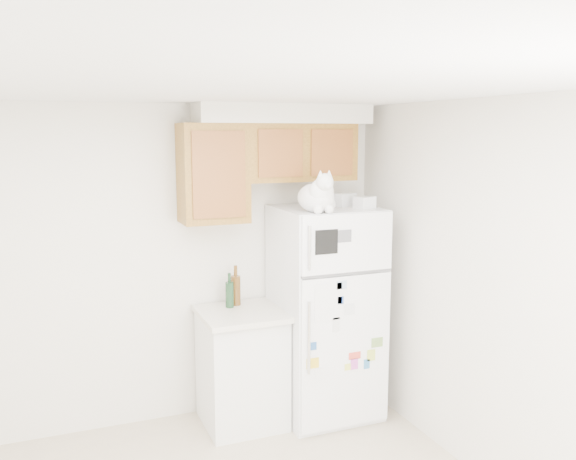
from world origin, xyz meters
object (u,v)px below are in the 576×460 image
cat (318,196)px  bottle_amber (236,285)px  refrigerator (326,312)px  storage_box_back (343,199)px  storage_box_front (364,202)px  bottle_green (229,290)px  base_counter (242,367)px

cat → bottle_amber: bearing=136.3°
refrigerator → storage_box_back: 0.92m
storage_box_front → bottle_amber: size_ratio=0.47×
cat → storage_box_back: size_ratio=2.55×
storage_box_front → bottle_amber: 1.21m
cat → bottle_green: 1.04m
bottle_green → bottle_amber: 0.08m
bottle_green → bottle_amber: bottle_amber is taller
base_counter → cat: (0.51, -0.31, 1.36)m
refrigerator → base_counter: refrigerator is taller
refrigerator → storage_box_front: (0.25, -0.15, 0.89)m
bottle_green → storage_box_front: bearing=-19.3°
refrigerator → base_counter: (-0.69, 0.07, -0.39)m
refrigerator → storage_box_back: bearing=18.6°
storage_box_front → storage_box_back: bearing=91.5°
bottle_amber → base_counter: bearing=-93.7°
refrigerator → storage_box_front: size_ratio=11.33×
refrigerator → base_counter: size_ratio=1.85×
cat → storage_box_back: cat is taller
storage_box_back → storage_box_front: bearing=-92.4°
storage_box_front → base_counter: bearing=148.6°
storage_box_front → bottle_green: (-0.99, 0.35, -0.69)m
refrigerator → storage_box_front: 0.94m
base_counter → bottle_amber: (0.01, 0.17, 0.62)m
refrigerator → bottle_green: (-0.74, 0.19, 0.21)m
bottle_amber → cat: bearing=-43.7°
refrigerator → storage_box_front: storage_box_front is taller
storage_box_back → storage_box_front: 0.22m
base_counter → bottle_green: size_ratio=3.34×
base_counter → cat: cat is taller
cat → storage_box_front: 0.45m
bottle_amber → refrigerator: bearing=-19.4°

